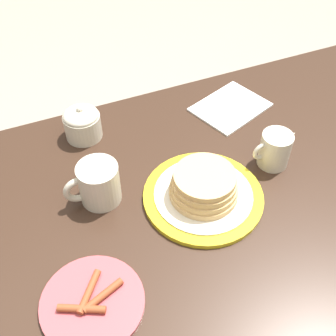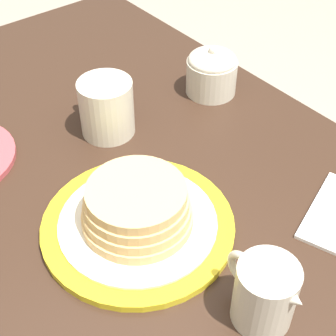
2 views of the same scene
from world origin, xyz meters
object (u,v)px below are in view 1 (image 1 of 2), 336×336
(pancake_plate, at_px, (204,190))
(creamer_pitcher, at_px, (275,149))
(side_plate_bacon, at_px, (92,302))
(coffee_mug, at_px, (98,184))
(napkin, at_px, (230,107))
(sugar_bowl, at_px, (82,123))

(pancake_plate, xyz_separation_m, creamer_pitcher, (-0.21, -0.03, 0.02))
(side_plate_bacon, relative_size, creamer_pitcher, 1.71)
(side_plate_bacon, xyz_separation_m, creamer_pitcher, (-0.51, -0.18, 0.04))
(coffee_mug, relative_size, napkin, 0.54)
(pancake_plate, xyz_separation_m, coffee_mug, (0.22, -0.09, 0.02))
(coffee_mug, bearing_deg, creamer_pitcher, 172.14)
(sugar_bowl, distance_m, napkin, 0.42)
(side_plate_bacon, xyz_separation_m, sugar_bowl, (-0.11, -0.46, 0.04))
(side_plate_bacon, height_order, napkin, side_plate_bacon)
(pancake_plate, distance_m, coffee_mug, 0.24)
(coffee_mug, distance_m, creamer_pitcher, 0.43)
(napkin, bearing_deg, creamer_pitcher, 87.33)
(napkin, bearing_deg, coffee_mug, 21.58)
(coffee_mug, relative_size, creamer_pitcher, 1.10)
(sugar_bowl, bearing_deg, coffee_mug, 83.78)
(side_plate_bacon, distance_m, sugar_bowl, 0.48)
(creamer_pitcher, xyz_separation_m, napkin, (-0.01, -0.23, -0.04))
(side_plate_bacon, bearing_deg, pancake_plate, -154.07)
(pancake_plate, xyz_separation_m, napkin, (-0.22, -0.27, -0.03))
(side_plate_bacon, relative_size, napkin, 0.83)
(creamer_pitcher, bearing_deg, coffee_mug, -7.86)
(sugar_bowl, xyz_separation_m, napkin, (-0.41, 0.05, -0.04))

